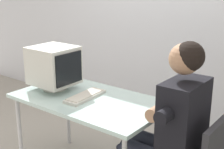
{
  "coord_description": "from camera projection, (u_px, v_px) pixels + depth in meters",
  "views": [
    {
      "loc": [
        1.66,
        -1.85,
        1.69
      ],
      "look_at": [
        0.24,
        0.0,
        0.99
      ],
      "focal_mm": 50.81,
      "sensor_mm": 36.0,
      "label": 1
    }
  ],
  "objects": [
    {
      "name": "person_seated",
      "position": [
        169.0,
        126.0,
        2.18
      ],
      "size": [
        0.71,
        0.58,
        1.33
      ],
      "color": "black",
      "rests_on": "ground_plane"
    },
    {
      "name": "crt_monitor",
      "position": [
        54.0,
        66.0,
        2.81
      ],
      "size": [
        0.38,
        0.35,
        0.39
      ],
      "color": "silver",
      "rests_on": "desk"
    },
    {
      "name": "keyboard",
      "position": [
        85.0,
        96.0,
        2.65
      ],
      "size": [
        0.17,
        0.42,
        0.03
      ],
      "color": "silver",
      "rests_on": "desk"
    },
    {
      "name": "desk",
      "position": [
        89.0,
        105.0,
        2.66
      ],
      "size": [
        1.28,
        0.73,
        0.74
      ],
      "color": "#B7B7BC",
      "rests_on": "ground_plane"
    }
  ]
}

